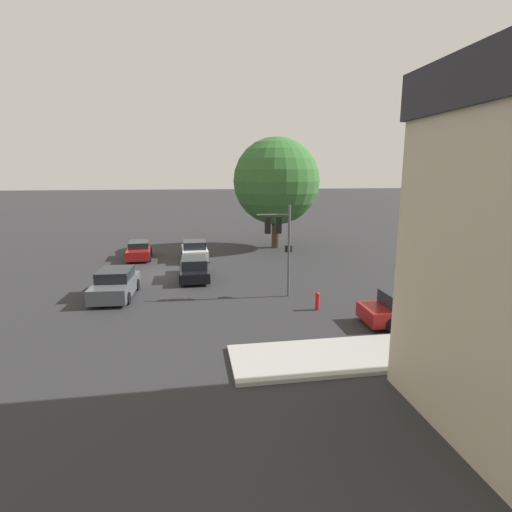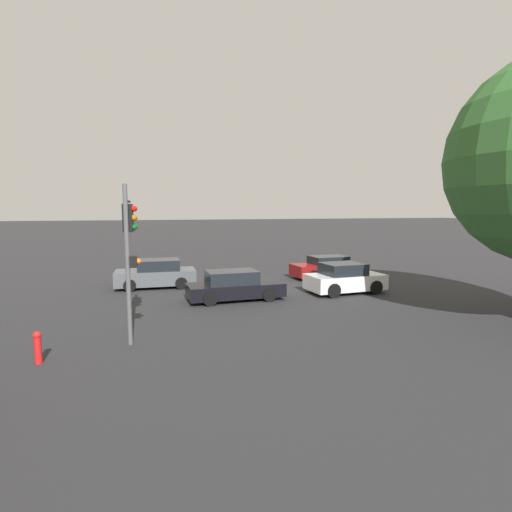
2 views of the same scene
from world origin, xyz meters
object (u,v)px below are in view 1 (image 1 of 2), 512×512
object	(u,v)px
crossing_car_2	(115,284)
parked_car_0	(414,309)
crossing_car_1	(139,250)
street_tree	(276,181)
traffic_signal	(279,234)
crossing_car_3	(194,251)
crossing_car_0	(194,269)
fire_hydrant	(317,300)

from	to	relation	value
crossing_car_2	parked_car_0	bearing A→B (deg)	69.04
crossing_car_1	parked_car_0	distance (m)	21.75
street_tree	traffic_signal	distance (m)	15.13
street_tree	crossing_car_3	distance (m)	10.03
parked_car_0	crossing_car_3	bearing A→B (deg)	122.96
crossing_car_0	fire_hydrant	xyz separation A→B (m)	(7.18, 5.96, -0.17)
street_tree	fire_hydrant	world-z (taller)	street_tree
street_tree	parked_car_0	size ratio (longest dim) A/B	2.04
crossing_car_3	crossing_car_0	bearing A→B (deg)	176.90
street_tree	crossing_car_0	bearing A→B (deg)	-37.17
fire_hydrant	crossing_car_3	bearing A→B (deg)	-155.73
crossing_car_3	fire_hydrant	distance (m)	14.24
crossing_car_0	crossing_car_3	distance (m)	5.81
fire_hydrant	crossing_car_1	bearing A→B (deg)	-144.31
traffic_signal	crossing_car_2	xyz separation A→B (m)	(-1.35, -8.86, -2.76)
crossing_car_2	crossing_car_3	distance (m)	10.13
street_tree	crossing_car_2	distance (m)	18.57
parked_car_0	traffic_signal	bearing A→B (deg)	137.07
parked_car_0	fire_hydrant	xyz separation A→B (m)	(-2.47, -3.72, -0.20)
crossing_car_3	traffic_signal	bearing A→B (deg)	-159.13
parked_car_0	fire_hydrant	bearing A→B (deg)	147.64
crossing_car_2	street_tree	bearing A→B (deg)	141.52
street_tree	parked_car_0	distance (m)	20.42
crossing_car_0	crossing_car_3	size ratio (longest dim) A/B	1.14
crossing_car_0	crossing_car_2	bearing A→B (deg)	126.95
traffic_signal	fire_hydrant	distance (m)	4.17
street_tree	crossing_car_0	size ratio (longest dim) A/B	2.19
street_tree	parked_car_0	world-z (taller)	street_tree
crossing_car_1	parked_car_0	world-z (taller)	parked_car_0
fire_hydrant	crossing_car_2	bearing A→B (deg)	-110.64
crossing_car_3	crossing_car_2	bearing A→B (deg)	151.96
street_tree	crossing_car_2	world-z (taller)	street_tree
crossing_car_0	parked_car_0	world-z (taller)	parked_car_0
crossing_car_2	crossing_car_3	world-z (taller)	crossing_car_3
traffic_signal	crossing_car_3	size ratio (longest dim) A/B	1.27
parked_car_0	street_tree	bearing A→B (deg)	97.36
crossing_car_1	fire_hydrant	bearing A→B (deg)	32.40
street_tree	traffic_signal	xyz separation A→B (m)	(14.61, -3.02, -2.52)
crossing_car_0	street_tree	bearing A→B (deg)	-37.52
crossing_car_1	crossing_car_2	world-z (taller)	crossing_car_2
crossing_car_0	crossing_car_3	world-z (taller)	crossing_car_3
street_tree	crossing_car_1	xyz separation A→B (m)	(2.91, -11.81, -5.35)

